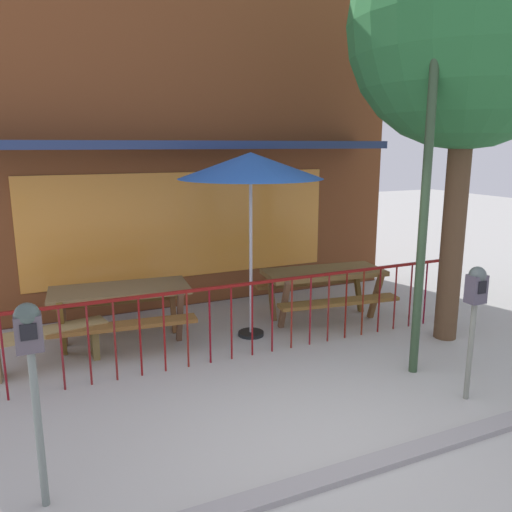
{
  "coord_description": "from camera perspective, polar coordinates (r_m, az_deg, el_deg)",
  "views": [
    {
      "loc": [
        -2.34,
        -3.49,
        2.63
      ],
      "look_at": [
        0.38,
        2.45,
        1.19
      ],
      "focal_mm": 35.69,
      "sensor_mm": 36.0,
      "label": 1
    }
  ],
  "objects": [
    {
      "name": "street_lamp",
      "position": [
        5.9,
        18.77,
        11.3
      ],
      "size": [
        0.28,
        0.28,
        3.96
      ],
      "color": "#2E452B",
      "rests_on": "ground"
    },
    {
      "name": "parking_meter_near",
      "position": [
        5.63,
        23.37,
        -4.34
      ],
      "size": [
        0.18,
        0.17,
        1.44
      ],
      "color": "gray",
      "rests_on": "ground"
    },
    {
      "name": "curb_edge",
      "position": [
        4.64,
        11.76,
        -22.46
      ],
      "size": [
        10.79,
        0.2,
        0.11
      ],
      "primitive_type": "cube",
      "color": "gray",
      "rests_on": "ground"
    },
    {
      "name": "patio_fence_front",
      "position": [
        6.33,
        -1.6,
        -5.75
      ],
      "size": [
        6.5,
        0.04,
        0.97
      ],
      "color": "maroon",
      "rests_on": "ground"
    },
    {
      "name": "ground",
      "position": [
        4.95,
        8.37,
        -19.82
      ],
      "size": [
        40.0,
        40.0,
        0.0
      ],
      "primitive_type": "plane",
      "color": "#AFADA7"
    },
    {
      "name": "street_tree",
      "position": [
        7.32,
        22.92,
        22.6
      ],
      "size": [
        3.03,
        3.03,
        5.58
      ],
      "color": "brown",
      "rests_on": "ground"
    },
    {
      "name": "patio_bench",
      "position": [
        6.63,
        -22.37,
        -8.67
      ],
      "size": [
        1.43,
        0.57,
        0.48
      ],
      "color": "#997D4A",
      "rests_on": "ground"
    },
    {
      "name": "picnic_table_left",
      "position": [
        7.02,
        -14.96,
        -4.75
      ],
      "size": [
        1.93,
        1.54,
        0.79
      ],
      "color": "brown",
      "rests_on": "ground"
    },
    {
      "name": "picnic_table_right",
      "position": [
        7.78,
        7.58,
        -2.75
      ],
      "size": [
        1.96,
        1.58,
        0.79
      ],
      "color": "brown",
      "rests_on": "ground"
    },
    {
      "name": "parking_meter_far",
      "position": [
        3.93,
        -23.92,
        -9.83
      ],
      "size": [
        0.18,
        0.17,
        1.58
      ],
      "color": "slate",
      "rests_on": "ground"
    },
    {
      "name": "patio_umbrella",
      "position": [
        6.77,
        -0.61,
        9.98
      ],
      "size": [
        1.93,
        1.93,
        2.53
      ],
      "color": "black",
      "rests_on": "ground"
    },
    {
      "name": "pub_storefront",
      "position": [
        8.46,
        -8.77,
        14.38
      ],
      "size": [
        7.71,
        1.42,
        5.95
      ],
      "color": "#432820",
      "rests_on": "ground"
    }
  ]
}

